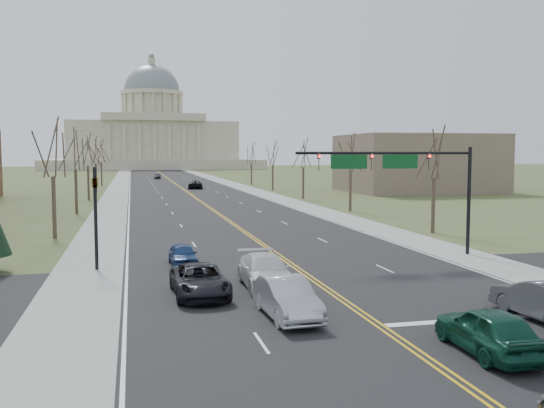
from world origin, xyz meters
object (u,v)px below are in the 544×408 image
car_sb_inner_lead (287,298)px  car_sb_outer_lead (200,280)px  signal_mast (399,169)px  signal_left (95,207)px  car_far_nb (195,184)px  car_nb_outer_lead (544,299)px  car_sb_inner_second (265,271)px  car_nb_inner_lead (488,330)px  car_sb_outer_second (183,255)px  car_far_sb (158,176)px

car_sb_inner_lead → car_sb_outer_lead: car_sb_inner_lead is taller
car_sb_inner_lead → signal_mast: bearing=46.4°
signal_left → car_far_nb: 80.60m
car_sb_outer_lead → signal_mast: bearing=28.2°
car_nb_outer_lead → car_sb_inner_second: (-9.81, 8.36, -0.01)m
signal_left → car_nb_outer_lead: bearing=-39.4°
signal_left → car_sb_inner_second: signal_left is taller
car_sb_inner_second → car_far_nb: bearing=87.2°
car_nb_inner_lead → car_sb_outer_second: bearing=-63.4°
car_nb_outer_lead → car_nb_inner_lead: bearing=32.7°
car_nb_outer_lead → car_sb_outer_second: (-13.38, 15.28, -0.16)m
signal_left → car_sb_outer_lead: bearing=-56.8°
signal_left → car_sb_inner_lead: size_ratio=1.21×
car_nb_inner_lead → car_far_sb: 142.90m
car_nb_outer_lead → car_far_nb: (-4.48, 94.44, -0.03)m
car_nb_outer_lead → car_sb_inner_second: bearing=-43.0°
car_nb_inner_lead → car_sb_outer_second: (-8.74, 18.56, -0.15)m
car_far_nb → car_nb_outer_lead: bearing=99.0°
car_sb_outer_lead → car_sb_outer_second: car_sb_outer_lead is taller
car_nb_inner_lead → car_sb_inner_lead: 8.10m
signal_mast → car_sb_outer_second: signal_mast is taller
signal_left → car_sb_outer_second: 5.86m
signal_mast → car_far_nb: signal_mast is taller
signal_mast → car_far_nb: (-5.03, 79.33, -4.95)m
signal_left → car_sb_inner_second: size_ratio=1.06×
signal_left → car_sb_inner_second: 11.30m
car_sb_inner_second → car_far_nb: size_ratio=0.98×
car_sb_inner_lead → car_nb_outer_lead: bearing=-17.5°
car_far_sb → car_sb_outer_second: bearing=-89.8°
signal_mast → car_far_sb: size_ratio=2.77×
signal_mast → car_sb_outer_second: size_ratio=3.09×
car_nb_outer_lead → car_sb_inner_lead: bearing=-17.2°
car_nb_inner_lead → car_sb_outer_lead: 13.61m
car_far_sb → car_nb_inner_lead: bearing=-86.1°
signal_left → car_sb_inner_lead: bearing=-56.6°
signal_left → car_sb_outer_lead: 9.84m
car_sb_outer_lead → car_sb_outer_second: size_ratio=1.37×
car_far_sb → car_sb_outer_lead: bearing=-89.6°
car_sb_inner_second → car_far_sb: 131.18m
car_nb_outer_lead → car_sb_outer_second: 20.32m
car_sb_inner_lead → car_sb_outer_second: size_ratio=1.27×
car_sb_outer_second → car_far_sb: (3.68, 124.25, 0.08)m
car_sb_outer_lead → car_far_sb: bearing=87.0°
car_sb_inner_second → car_far_nb: 86.25m
car_nb_outer_lead → car_sb_inner_second: 12.89m
car_sb_inner_second → car_far_sb: car_sb_inner_second is taller
signal_mast → car_sb_inner_lead: size_ratio=2.44×
signal_left → car_far_sb: bearing=86.0°
car_sb_outer_lead → car_far_sb: 132.32m
car_sb_outer_second → signal_left: bearing=-179.1°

